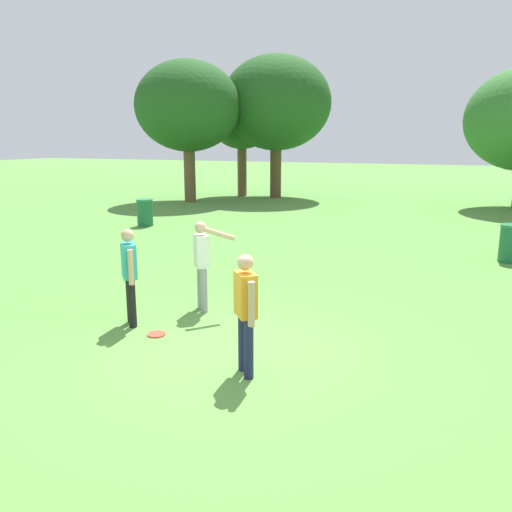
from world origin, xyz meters
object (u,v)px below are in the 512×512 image
Objects in this scene: tree_far_right at (276,103)px; tree_broad_center at (242,123)px; tree_tall_left at (188,107)px; person_thrower at (202,259)px; trash_can_beside_table at (145,213)px; person_bystander at (129,271)px; frisbee at (156,334)px; person_catcher at (246,307)px; trash_can_further_along at (511,243)px.

tree_broad_center is at bearing 177.42° from tree_far_right.
tree_far_right is (3.37, 3.25, 0.26)m from tree_tall_left.
person_thrower is 9.84m from trash_can_beside_table.
person_thrower is at bearing -74.27° from tree_far_right.
tree_far_right is (1.23, 10.44, 4.36)m from trash_can_beside_table.
frisbee is at bearing -22.15° from person_bystander.
person_catcher is 0.31× the size of tree_broad_center.
tree_tall_left is (-10.20, 16.90, 3.64)m from person_catcher.
tree_broad_center is 0.74× the size of tree_far_right.
tree_tall_left is 3.68m from tree_broad_center.
trash_can_beside_table is (-6.30, 7.55, -0.48)m from person_thrower.
frisbee is 0.06× the size of tree_broad_center.
tree_tall_left is at bearing -112.51° from tree_broad_center.
person_bystander is at bearing -130.07° from trash_can_further_along.
trash_can_beside_table is (-5.54, 8.69, -0.46)m from person_bystander.
tree_far_right is (-10.57, 11.69, 4.36)m from trash_can_further_along.
trash_can_beside_table reaches higher than frisbee.
tree_tall_left reaches higher than person_catcher.
person_bystander is at bearing 158.05° from person_catcher.
tree_far_right is (-4.31, 19.13, 3.90)m from person_bystander.
trash_can_further_along is at bearing -43.18° from tree_broad_center.
tree_broad_center is (-6.93, 19.49, 3.87)m from frisbee.
person_bystander is at bearing -77.31° from tree_far_right.
tree_broad_center is at bearing 109.59° from frisbee.
tree_broad_center is (-12.55, 11.78, 3.40)m from trash_can_further_along.
person_thrower is 0.23× the size of tree_far_right.
trash_can_beside_table is at bearing -73.45° from tree_tall_left.
person_bystander reaches higher than frisbee.
tree_broad_center is (-0.75, 10.53, 3.40)m from trash_can_beside_table.
person_catcher is 0.23× the size of tree_far_right.
person_bystander is 18.01m from tree_tall_left.
trash_can_beside_table is at bearing 129.70° from person_catcher.
person_bystander is 0.23× the size of tree_far_right.
trash_can_further_along is 17.55m from tree_broad_center.
tree_broad_center reaches higher than person_bystander.
person_catcher is 2.72m from person_bystander.
tree_tall_left reaches higher than person_bystander.
person_bystander is 0.31× the size of tree_broad_center.
frisbee is 21.04m from tree_broad_center.
person_thrower is 19.09m from tree_far_right.
frisbee is at bearing -94.67° from person_thrower.
trash_can_beside_table is at bearing 129.82° from person_thrower.
person_thrower reaches higher than trash_can_beside_table.
trash_can_beside_table is at bearing -85.91° from tree_broad_center.
person_catcher reaches higher than trash_can_further_along.
person_catcher reaches higher than trash_can_beside_table.
frisbee is 9.55m from trash_can_further_along.
person_bystander is 20.00m from tree_far_right.
person_catcher reaches higher than frisbee.
tree_broad_center is at bearing 111.29° from person_thrower.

